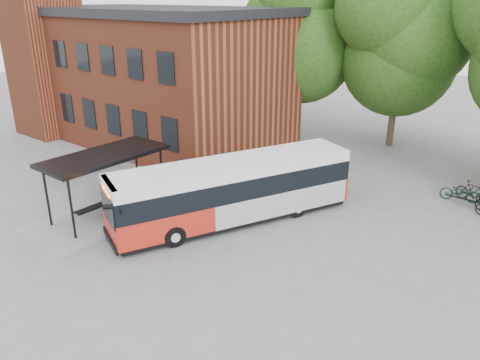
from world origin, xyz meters
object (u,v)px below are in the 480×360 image
Objects in this scene: bicycle_0 at (460,192)px; bus_shelter at (108,185)px; city_bus at (234,191)px; bicycle_1 at (473,192)px.

bus_shelter is at bearing 121.14° from bicycle_0.
bus_shelter is 5.57m from city_bus.
city_bus is 11.48m from bicycle_1.
bicycle_1 is (12.19, 11.68, -0.94)m from bus_shelter.
bicycle_0 is (7.05, 8.37, -0.90)m from city_bus.
bicycle_0 is at bearing 73.33° from city_bus.
bus_shelter is 0.65× the size of city_bus.
bicycle_1 is at bearing 72.26° from city_bus.
bicycle_1 is (0.49, 0.25, 0.04)m from bicycle_0.
city_bus is (4.65, 3.06, -0.08)m from bus_shelter.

